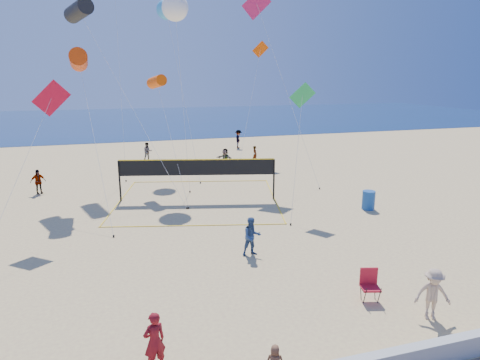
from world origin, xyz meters
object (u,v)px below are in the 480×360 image
object	(u,v)px
camp_chair	(369,283)
volleyball_net	(197,172)
trash_barrel	(368,200)
woman	(154,341)

from	to	relation	value
camp_chair	volleyball_net	world-z (taller)	volleyball_net
camp_chair	trash_barrel	xyz separation A→B (m)	(5.48, 8.37, -0.09)
woman	trash_barrel	xyz separation A→B (m)	(12.40, 9.75, -0.27)
woman	trash_barrel	bearing A→B (deg)	-160.17
trash_barrel	volleyball_net	xyz separation A→B (m)	(-8.44, 4.43, 1.15)
trash_barrel	camp_chair	bearing A→B (deg)	-123.24
woman	volleyball_net	xyz separation A→B (m)	(3.96, 14.18, 0.88)
camp_chair	trash_barrel	size ratio (longest dim) A/B	1.15
woman	volleyball_net	size ratio (longest dim) A/B	0.14
woman	camp_chair	bearing A→B (deg)	172.98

